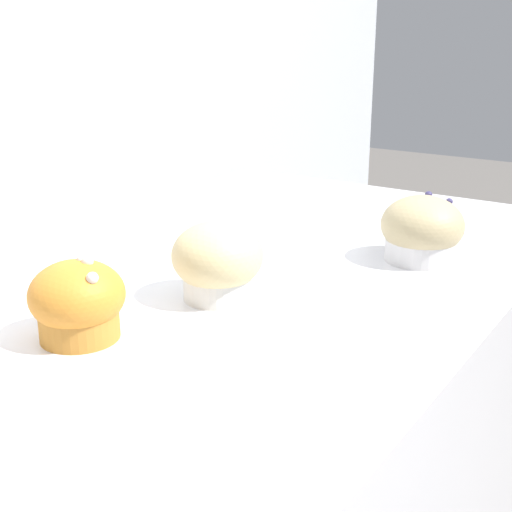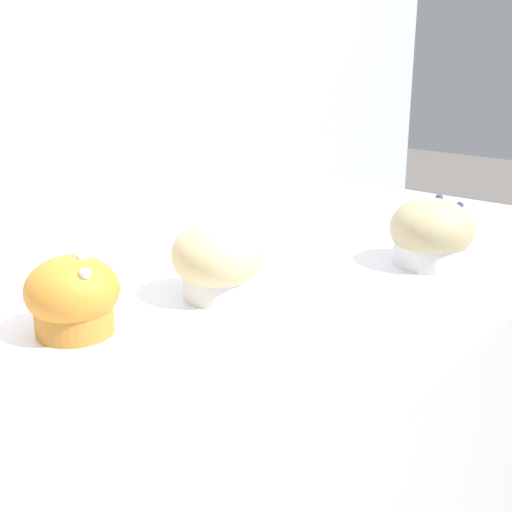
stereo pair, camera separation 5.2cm
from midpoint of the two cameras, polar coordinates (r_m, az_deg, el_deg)
muffin_front_center at (r=0.90m, az=11.52°, el=1.98°), size 0.10×0.10×0.08m
muffin_back_left at (r=0.76m, az=-5.07°, el=-0.46°), size 0.10×0.10×0.08m
muffin_back_right at (r=0.69m, az=-16.08°, el=-3.60°), size 0.09×0.09×0.08m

